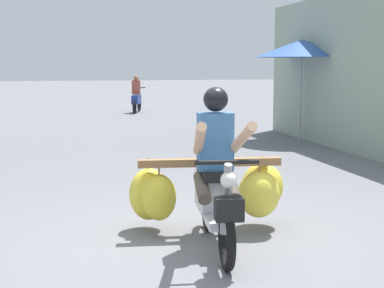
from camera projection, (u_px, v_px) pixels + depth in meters
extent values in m
plane|color=slate|center=(195.00, 245.00, 5.64)|extent=(120.00, 120.00, 0.00)
torus|color=black|center=(227.00, 239.00, 4.91)|extent=(0.15, 0.57, 0.56)
torus|color=black|center=(208.00, 206.00, 6.09)|extent=(0.15, 0.57, 0.56)
cube|color=silver|center=(218.00, 220.00, 5.39)|extent=(0.31, 0.59, 0.08)
cube|color=silver|center=(212.00, 192.00, 5.76)|extent=(0.36, 0.67, 0.36)
cube|color=black|center=(213.00, 172.00, 5.65)|extent=(0.33, 0.63, 0.10)
cylinder|color=gray|center=(226.00, 200.00, 4.92)|extent=(0.11, 0.29, 0.69)
cylinder|color=black|center=(227.00, 162.00, 4.83)|extent=(0.56, 0.11, 0.04)
sphere|color=silver|center=(228.00, 180.00, 4.77)|extent=(0.14, 0.14, 0.14)
cube|color=black|center=(229.00, 209.00, 4.76)|extent=(0.26, 0.19, 0.20)
cube|color=silver|center=(227.00, 206.00, 4.86)|extent=(0.13, 0.29, 0.04)
cube|color=olive|center=(210.00, 162.00, 5.87)|extent=(1.50, 0.29, 0.08)
cube|color=olive|center=(208.00, 162.00, 6.05)|extent=(1.35, 0.25, 0.06)
ellipsoid|color=gold|center=(149.00, 194.00, 6.13)|extent=(0.45, 0.41, 0.57)
cylinder|color=#998459|center=(149.00, 165.00, 6.08)|extent=(0.02, 0.02, 0.14)
ellipsoid|color=yellow|center=(262.00, 186.00, 6.26)|extent=(0.59, 0.57, 0.52)
cylinder|color=#998459|center=(263.00, 161.00, 6.22)|extent=(0.02, 0.02, 0.11)
ellipsoid|color=gold|center=(159.00, 197.00, 5.88)|extent=(0.37, 0.34, 0.49)
cylinder|color=#998459|center=(159.00, 170.00, 5.84)|extent=(0.02, 0.02, 0.16)
ellipsoid|color=yellow|center=(259.00, 194.00, 6.00)|extent=(0.54, 0.51, 0.51)
cylinder|color=#998459|center=(259.00, 167.00, 5.95)|extent=(0.02, 0.02, 0.14)
cube|color=#386699|center=(215.00, 141.00, 5.49)|extent=(0.37, 0.26, 0.56)
sphere|color=black|center=(216.00, 99.00, 5.41)|extent=(0.24, 0.24, 0.24)
cylinder|color=tan|center=(242.00, 139.00, 5.16)|extent=(0.13, 0.72, 0.39)
cylinder|color=tan|center=(200.00, 139.00, 5.12)|extent=(0.23, 0.72, 0.39)
cylinder|color=#4C4238|center=(231.00, 187.00, 5.44)|extent=(0.18, 0.45, 0.27)
cylinder|color=#4C4238|center=(202.00, 187.00, 5.41)|extent=(0.18, 0.45, 0.27)
torus|color=black|center=(139.00, 105.00, 21.79)|extent=(0.23, 0.52, 0.52)
torus|color=black|center=(135.00, 107.00, 20.70)|extent=(0.23, 0.52, 0.52)
cube|color=navy|center=(136.00, 99.00, 21.11)|extent=(0.50, 0.93, 0.32)
cylinder|color=black|center=(139.00, 88.00, 21.65)|extent=(0.49, 0.18, 0.04)
cube|color=#994738|center=(136.00, 87.00, 21.03)|extent=(0.35, 0.28, 0.52)
sphere|color=#9E7051|center=(136.00, 78.00, 21.00)|extent=(0.20, 0.20, 0.20)
cylinder|color=#99999E|center=(300.00, 97.00, 13.26)|extent=(0.05, 0.05, 2.06)
cone|color=#3860B2|center=(302.00, 48.00, 13.10)|extent=(2.18, 2.18, 0.41)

